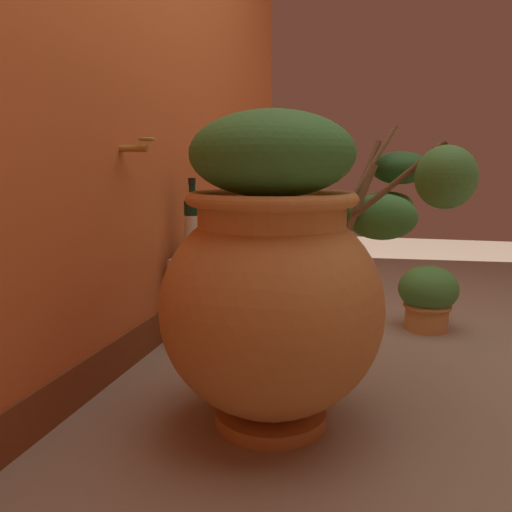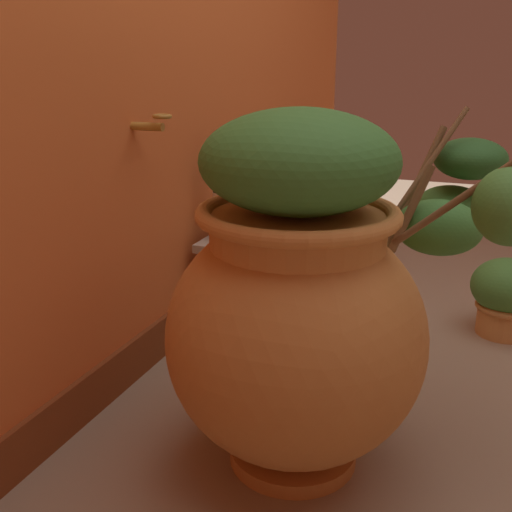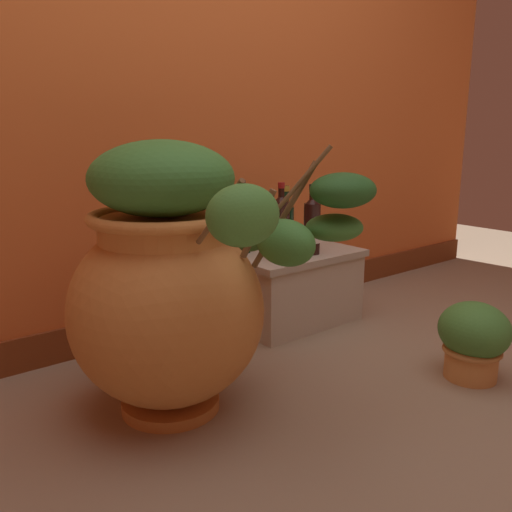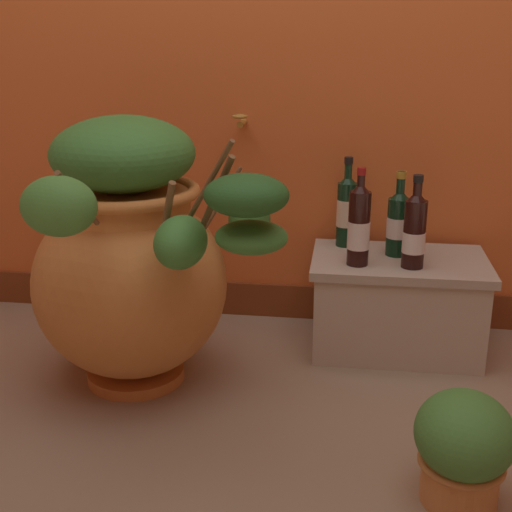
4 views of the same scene
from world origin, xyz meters
TOP-DOWN VIEW (x-y plane):
  - ground_plane at (0.00, 0.00)m, footprint 7.00×7.00m
  - terracotta_urn at (-0.42, 0.49)m, footprint 0.83×0.80m
  - stone_ledge at (0.42, 0.87)m, footprint 0.61×0.40m
  - wine_bottle_left at (0.46, 0.78)m, footprint 0.08×0.08m
  - wine_bottle_middle at (0.41, 0.91)m, footprint 0.08×0.08m
  - wine_bottle_right at (0.27, 0.78)m, footprint 0.07×0.07m
  - wine_bottle_back at (0.23, 1.00)m, footprint 0.07×0.07m
  - potted_shrub at (0.53, 0.02)m, footprint 0.24×0.26m

SIDE VIEW (x-z plane):
  - ground_plane at x=0.00m, z-range 0.00..0.00m
  - potted_shrub at x=0.53m, z-range 0.01..0.30m
  - stone_ledge at x=0.42m, z-range 0.01..0.35m
  - terracotta_urn at x=-0.42m, z-range -0.01..0.86m
  - wine_bottle_middle at x=0.41m, z-range 0.32..0.62m
  - wine_bottle_left at x=0.46m, z-range 0.32..0.63m
  - wine_bottle_back at x=0.23m, z-range 0.32..0.65m
  - wine_bottle_right at x=0.27m, z-range 0.32..0.65m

